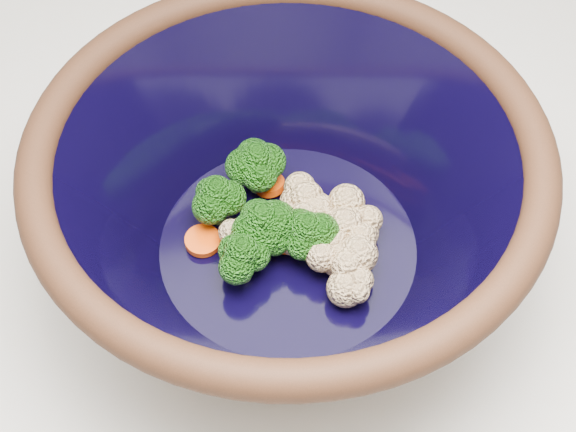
# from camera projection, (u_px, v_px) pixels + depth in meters

# --- Properties ---
(counter) EXTENTS (1.20, 1.20, 0.90)m
(counter) POSITION_uv_depth(u_px,v_px,m) (252.00, 409.00, 1.06)
(counter) COLOR beige
(counter) RESTS_ON ground
(mixing_bowl) EXTENTS (0.46, 0.46, 0.16)m
(mixing_bowl) POSITION_uv_depth(u_px,v_px,m) (288.00, 203.00, 0.59)
(mixing_bowl) COLOR black
(mixing_bowl) RESTS_ON counter
(vegetable_pile) EXTENTS (0.15, 0.16, 0.05)m
(vegetable_pile) POSITION_uv_depth(u_px,v_px,m) (284.00, 223.00, 0.61)
(vegetable_pile) COLOR #608442
(vegetable_pile) RESTS_ON mixing_bowl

